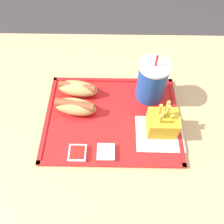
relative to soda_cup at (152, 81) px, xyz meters
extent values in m
plane|color=#383333|center=(-0.15, -0.11, -0.78)|extent=(8.00, 8.00, 0.00)
cube|color=tan|center=(-0.15, -0.11, -0.43)|extent=(1.35, 0.86, 0.70)
cube|color=red|center=(-0.12, -0.09, -0.07)|extent=(0.41, 0.31, 0.01)
cube|color=red|center=(-0.12, -0.24, -0.07)|extent=(0.41, 0.01, 0.00)
cube|color=red|center=(-0.12, 0.06, -0.07)|extent=(0.41, 0.01, 0.00)
cube|color=red|center=(-0.32, -0.09, -0.07)|extent=(0.01, 0.31, 0.00)
cube|color=red|center=(0.08, -0.09, -0.07)|extent=(0.01, 0.31, 0.00)
cube|color=white|center=(0.02, -0.14, -0.07)|extent=(0.14, 0.12, 0.00)
cylinder|color=#194CA5|center=(0.00, 0.00, 0.00)|extent=(0.09, 0.09, 0.13)
cylinder|color=white|center=(0.00, 0.00, 0.06)|extent=(0.09, 0.09, 0.01)
cylinder|color=red|center=(0.00, 0.00, 0.09)|extent=(0.01, 0.01, 0.03)
ellipsoid|color=tan|center=(-0.23, 0.01, -0.05)|extent=(0.14, 0.08, 0.04)
cylinder|color=brown|center=(-0.23, 0.01, -0.04)|extent=(0.12, 0.04, 0.02)
ellipsoid|color=tan|center=(-0.23, -0.07, -0.05)|extent=(0.14, 0.08, 0.04)
cylinder|color=brown|center=(-0.23, -0.07, -0.04)|extent=(0.12, 0.05, 0.03)
cube|color=gold|center=(0.02, -0.13, -0.03)|extent=(0.08, 0.07, 0.07)
cylinder|color=gold|center=(0.03, -0.12, 0.01)|extent=(0.01, 0.02, 0.09)
cylinder|color=gold|center=(0.01, -0.14, 0.00)|extent=(0.02, 0.02, 0.08)
cylinder|color=gold|center=(0.01, -0.12, 0.01)|extent=(0.01, 0.02, 0.08)
cylinder|color=gold|center=(0.02, -0.13, -0.01)|extent=(0.01, 0.01, 0.07)
cylinder|color=gold|center=(0.03, -0.12, 0.01)|extent=(0.01, 0.01, 0.08)
cylinder|color=gold|center=(0.04, -0.13, -0.01)|extent=(0.01, 0.01, 0.06)
cube|color=silver|center=(-0.13, -0.21, -0.06)|extent=(0.05, 0.05, 0.01)
cube|color=white|center=(-0.13, -0.21, -0.06)|extent=(0.04, 0.04, 0.00)
cube|color=silver|center=(-0.21, -0.21, -0.06)|extent=(0.05, 0.05, 0.01)
cube|color=#B21914|center=(-0.21, -0.21, -0.06)|extent=(0.04, 0.04, 0.00)
camera|label=1|loc=(-0.11, -0.44, 0.51)|focal=35.00mm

